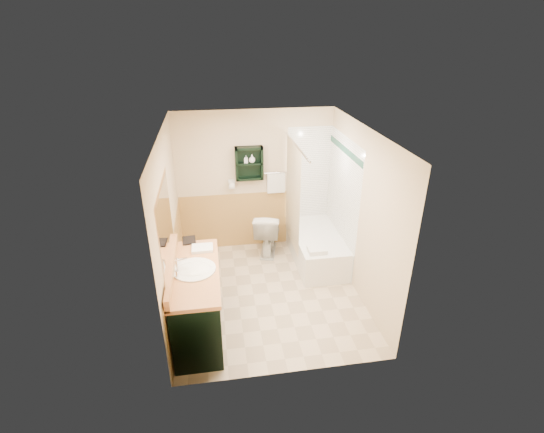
# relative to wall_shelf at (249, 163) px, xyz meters

# --- Properties ---
(floor) EXTENTS (3.00, 3.00, 0.00)m
(floor) POSITION_rel_wall_shelf_xyz_m (0.10, -1.41, -1.55)
(floor) COLOR beige
(floor) RESTS_ON ground
(back_wall) EXTENTS (2.60, 0.04, 2.40)m
(back_wall) POSITION_rel_wall_shelf_xyz_m (0.10, 0.11, -0.35)
(back_wall) COLOR beige
(back_wall) RESTS_ON ground
(left_wall) EXTENTS (0.04, 3.00, 2.40)m
(left_wall) POSITION_rel_wall_shelf_xyz_m (-1.22, -1.41, -0.35)
(left_wall) COLOR beige
(left_wall) RESTS_ON ground
(right_wall) EXTENTS (0.04, 3.00, 2.40)m
(right_wall) POSITION_rel_wall_shelf_xyz_m (1.42, -1.41, -0.35)
(right_wall) COLOR beige
(right_wall) RESTS_ON ground
(ceiling) EXTENTS (2.60, 3.00, 0.04)m
(ceiling) POSITION_rel_wall_shelf_xyz_m (0.10, -1.41, 0.87)
(ceiling) COLOR white
(ceiling) RESTS_ON back_wall
(wainscot_left) EXTENTS (2.98, 2.98, 1.00)m
(wainscot_left) POSITION_rel_wall_shelf_xyz_m (-1.19, -1.41, -1.05)
(wainscot_left) COLOR tan
(wainscot_left) RESTS_ON left_wall
(wainscot_back) EXTENTS (2.58, 2.58, 1.00)m
(wainscot_back) POSITION_rel_wall_shelf_xyz_m (0.10, 0.08, -1.05)
(wainscot_back) COLOR tan
(wainscot_back) RESTS_ON back_wall
(mirror_frame) EXTENTS (1.30, 1.30, 1.00)m
(mirror_frame) POSITION_rel_wall_shelf_xyz_m (-1.17, -1.96, -0.05)
(mirror_frame) COLOR #9B6332
(mirror_frame) RESTS_ON left_wall
(mirror_glass) EXTENTS (1.20, 1.20, 0.90)m
(mirror_glass) POSITION_rel_wall_shelf_xyz_m (-1.17, -1.96, -0.05)
(mirror_glass) COLOR white
(mirror_glass) RESTS_ON left_wall
(tile_right) EXTENTS (1.50, 1.50, 2.10)m
(tile_right) POSITION_rel_wall_shelf_xyz_m (1.38, -0.66, -0.50)
(tile_right) COLOR white
(tile_right) RESTS_ON right_wall
(tile_back) EXTENTS (0.95, 0.95, 2.10)m
(tile_back) POSITION_rel_wall_shelf_xyz_m (1.13, 0.07, -0.50)
(tile_back) COLOR white
(tile_back) RESTS_ON back_wall
(tile_accent) EXTENTS (1.50, 1.50, 0.10)m
(tile_accent) POSITION_rel_wall_shelf_xyz_m (1.37, -0.66, 0.35)
(tile_accent) COLOR #134231
(tile_accent) RESTS_ON right_wall
(wall_shelf) EXTENTS (0.45, 0.15, 0.55)m
(wall_shelf) POSITION_rel_wall_shelf_xyz_m (0.00, 0.00, 0.00)
(wall_shelf) COLOR black
(wall_shelf) RESTS_ON back_wall
(hair_dryer) EXTENTS (0.10, 0.24, 0.18)m
(hair_dryer) POSITION_rel_wall_shelf_xyz_m (-0.30, 0.02, -0.35)
(hair_dryer) COLOR silver
(hair_dryer) RESTS_ON back_wall
(towel_bar) EXTENTS (0.40, 0.06, 0.40)m
(towel_bar) POSITION_rel_wall_shelf_xyz_m (0.45, 0.04, -0.20)
(towel_bar) COLOR white
(towel_bar) RESTS_ON back_wall
(curtain_rod) EXTENTS (0.03, 1.60, 0.03)m
(curtain_rod) POSITION_rel_wall_shelf_xyz_m (0.63, -0.66, 0.45)
(curtain_rod) COLOR silver
(curtain_rod) RESTS_ON back_wall
(shower_curtain) EXTENTS (1.05, 1.05, 1.70)m
(shower_curtain) POSITION_rel_wall_shelf_xyz_m (0.63, -0.48, -0.40)
(shower_curtain) COLOR #C6B396
(shower_curtain) RESTS_ON curtain_rod
(vanity) EXTENTS (0.59, 1.47, 0.93)m
(vanity) POSITION_rel_wall_shelf_xyz_m (-0.89, -2.05, -1.09)
(vanity) COLOR black
(vanity) RESTS_ON ground
(bathtub) EXTENTS (0.74, 1.50, 0.49)m
(bathtub) POSITION_rel_wall_shelf_xyz_m (1.03, -0.62, -1.30)
(bathtub) COLOR white
(bathtub) RESTS_ON ground
(toilet) EXTENTS (0.60, 0.84, 0.75)m
(toilet) POSITION_rel_wall_shelf_xyz_m (0.26, -0.21, -1.18)
(toilet) COLOR white
(toilet) RESTS_ON ground
(counter_towel) EXTENTS (0.27, 0.21, 0.04)m
(counter_towel) POSITION_rel_wall_shelf_xyz_m (-0.79, -1.58, -0.60)
(counter_towel) COLOR white
(counter_towel) RESTS_ON vanity
(vanity_book) EXTENTS (0.17, 0.04, 0.23)m
(vanity_book) POSITION_rel_wall_shelf_xyz_m (-1.06, -1.33, -0.51)
(vanity_book) COLOR black
(vanity_book) RESTS_ON vanity
(tub_towel) EXTENTS (0.27, 0.22, 0.07)m
(tub_towel) POSITION_rel_wall_shelf_xyz_m (0.87, -1.18, -1.02)
(tub_towel) COLOR white
(tub_towel) RESTS_ON bathtub
(soap_bottle_a) EXTENTS (0.08, 0.13, 0.06)m
(soap_bottle_a) POSITION_rel_wall_shelf_xyz_m (-0.05, -0.01, 0.04)
(soap_bottle_a) COLOR white
(soap_bottle_a) RESTS_ON wall_shelf
(soap_bottle_b) EXTENTS (0.11, 0.14, 0.10)m
(soap_bottle_b) POSITION_rel_wall_shelf_xyz_m (0.05, -0.01, 0.07)
(soap_bottle_b) COLOR white
(soap_bottle_b) RESTS_ON wall_shelf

